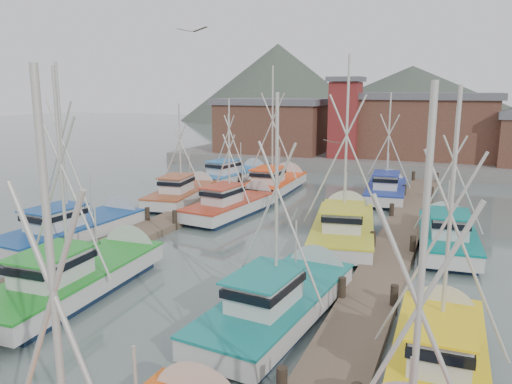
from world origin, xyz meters
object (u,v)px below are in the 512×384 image
at_px(boat_4, 82,275).
at_px(boat_12, 275,183).
at_px(boat_8, 235,205).
at_px(lookout_tower, 345,117).

height_order(boat_4, boat_12, boat_12).
bearing_deg(boat_4, boat_8, 85.72).
xyz_separation_m(boat_4, boat_12, (0.16, 22.95, 0.00)).
relative_size(boat_8, boat_12, 0.83).
bearing_deg(boat_8, boat_12, 97.89).
distance_m(lookout_tower, boat_12, 15.72).
xyz_separation_m(boat_8, boat_12, (-0.17, 8.34, 0.01)).
bearing_deg(boat_8, lookout_tower, 91.19).
bearing_deg(lookout_tower, boat_8, -95.50).
bearing_deg(boat_12, boat_4, -92.09).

